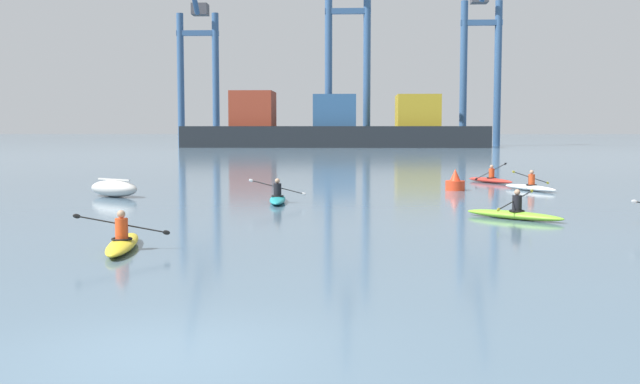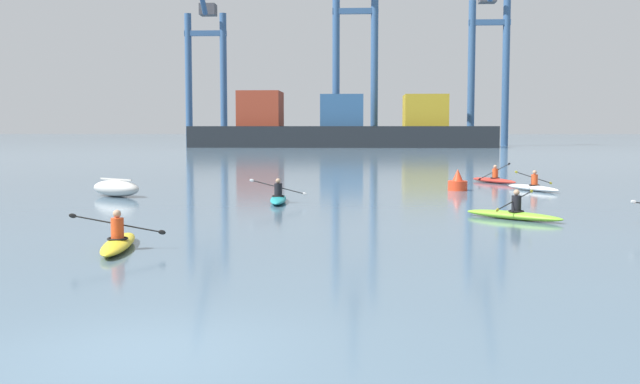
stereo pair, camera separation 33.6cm
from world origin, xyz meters
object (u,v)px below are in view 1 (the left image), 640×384
Objects in this scene: gantry_crane_west at (197,53)px; kayak_white at (530,187)px; kayak_red at (490,179)px; container_barge at (334,128)px; gantry_crane_west_mid at (348,40)px; gantry_crane_east_mid at (481,47)px; kayak_teal at (278,198)px; channel_buoy at (455,183)px; capsized_dinghy at (114,188)px; kayak_lime at (514,214)px; kayak_yellow at (122,242)px.

gantry_crane_west is 10.23× the size of kayak_white.
container_barge is at bearing 97.37° from kayak_red.
gantry_crane_west_mid is 22.53m from gantry_crane_east_mid.
channel_buoy is at bearing 38.97° from kayak_teal.
channel_buoy is (-16.80, -92.38, -16.12)m from gantry_crane_east_mid.
gantry_crane_west is at bearing 174.82° from gantry_crane_east_mid.
kayak_red is at bearing 47.71° from kayak_teal.
container_barge is 89.30m from kayak_teal.
capsized_dinghy is 0.86× the size of kayak_red.
gantry_crane_west_mid reaches higher than kayak_white.
gantry_crane_west reaches higher than kayak_red.
kayak_red is (-14.24, -87.34, -16.31)m from gantry_crane_east_mid.
gantry_crane_west is at bearing 106.58° from kayak_lime.
gantry_crane_west_mid is (26.37, -7.95, 1.27)m from gantry_crane_west.
kayak_yellow is at bearing -127.87° from kayak_white.
kayak_lime is 0.86× the size of kayak_teal.
gantry_crane_west_mid is at bearing 69.99° from container_barge.
channel_buoy is (5.43, -88.83, -16.98)m from gantry_crane_west_mid.
kayak_yellow is at bearing -148.57° from kayak_lime.
gantry_crane_west is 99.25m from kayak_red.
gantry_crane_west is 33.63× the size of channel_buoy.
kayak_yellow is (-2.71, -100.64, -2.76)m from container_barge.
kayak_red is at bearing 100.29° from kayak_white.
channel_buoy reaches higher than kayak_teal.
kayak_white is 5.08m from kayak_red.
kayak_teal is (-24.47, -98.58, -16.31)m from gantry_crane_east_mid.
gantry_crane_west reaches higher than kayak_teal.
gantry_crane_west is at bearing 108.19° from channel_buoy.
kayak_teal is at bearing -90.09° from container_barge.
kayak_white is (3.13, 11.16, 0.00)m from kayak_lime.
kayak_yellow is at bearing -120.21° from channel_buoy.
gantry_crane_west_mid reaches higher than kayak_lime.
container_barge reaches higher than kayak_teal.
gantry_crane_west reaches higher than kayak_white.
gantry_crane_west_mid is at bearing -16.78° from gantry_crane_west.
gantry_crane_west is at bearing 103.18° from kayak_teal.
kayak_white is at bearing 52.13° from kayak_yellow.
kayak_yellow is at bearing -79.33° from gantry_crane_west.
kayak_lime is 0.90× the size of kayak_red.
channel_buoy is 0.29× the size of kayak_teal.
container_barge is 94.54m from kayak_lime.
kayak_red reaches higher than capsized_dinghy.
kayak_teal is (24.13, -102.99, -15.90)m from gantry_crane_west.
capsized_dinghy is 18.70m from kayak_white.
gantry_crane_east_mid is at bearing 79.69° from channel_buoy.
capsized_dinghy is at bearing 162.19° from kayak_teal.
capsized_dinghy is 19.54m from kayak_red.
gantry_crane_west is 0.97× the size of gantry_crane_east_mid.
gantry_crane_east_mid reaches higher than gantry_crane_west.
gantry_crane_west reaches higher than capsized_dinghy.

